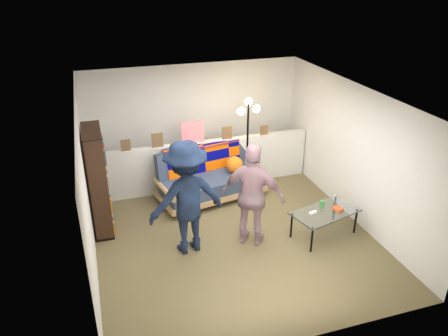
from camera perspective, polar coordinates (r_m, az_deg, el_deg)
name	(u,v)px	position (r m, az deg, el deg)	size (l,w,h in m)	color
ground	(231,232)	(7.60, 0.92, -8.41)	(5.00, 5.00, 0.00)	brown
room_shell	(223,132)	(7.24, -0.17, 4.68)	(4.60, 5.05, 2.45)	silver
half_wall_ledge	(203,164)	(8.87, -2.73, 0.49)	(4.45, 0.15, 1.00)	silver
ledge_decor	(192,135)	(8.54, -4.25, 4.37)	(2.97, 0.02, 0.45)	brown
futon_sofa	(211,178)	(8.52, -1.77, -1.26)	(2.19, 1.34, 0.88)	tan
bookshelf	(98,184)	(7.63, -16.14, -2.03)	(0.30, 0.91, 1.81)	black
coffee_table	(325,213)	(7.51, 13.08, -5.69)	(1.24, 0.89, 0.58)	black
floor_lamp	(248,127)	(8.46, 3.17, 5.37)	(0.40, 0.35, 1.89)	black
person_left	(187,198)	(6.76, -4.90, -3.91)	(1.21, 0.69, 1.87)	black
person_right	(253,196)	(6.94, 3.79, -3.67)	(1.02, 0.42, 1.73)	#CE859A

